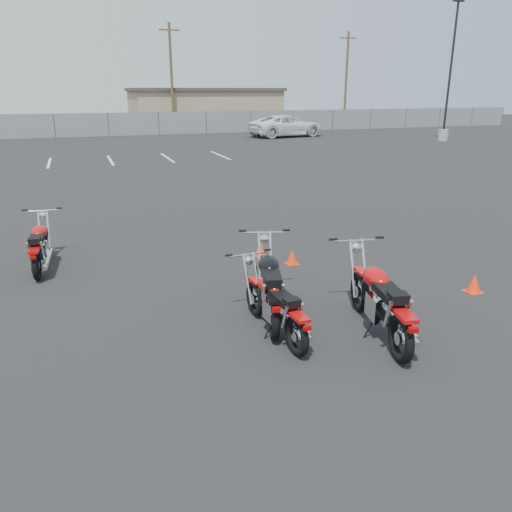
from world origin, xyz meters
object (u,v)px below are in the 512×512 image
object	(u,v)px
motorcycle_rear_red	(275,305)
motorcycle_third_red	(380,301)
white_van	(286,120)
motorcycle_front_red	(40,246)
motorcycle_second_black	(270,286)

from	to	relation	value
motorcycle_rear_red	motorcycle_third_red	bearing A→B (deg)	-19.67
motorcycle_third_red	white_van	world-z (taller)	white_van
motorcycle_third_red	motorcycle_front_red	bearing A→B (deg)	135.26
motorcycle_second_black	motorcycle_third_red	distance (m)	1.73
motorcycle_front_red	white_van	distance (m)	31.40
motorcycle_rear_red	white_van	xyz separation A→B (m)	(13.25, 30.92, 0.83)
motorcycle_front_red	motorcycle_rear_red	xyz separation A→B (m)	(3.44, -4.34, -0.01)
motorcycle_third_red	white_van	size ratio (longest dim) A/B	0.35
motorcycle_third_red	motorcycle_rear_red	distance (m)	1.56
motorcycle_third_red	white_van	distance (m)	33.59
motorcycle_second_black	motorcycle_third_red	size ratio (longest dim) A/B	0.97
motorcycle_third_red	white_van	bearing A→B (deg)	69.46
motorcycle_rear_red	white_van	size ratio (longest dim) A/B	0.30
motorcycle_second_black	white_van	xyz separation A→B (m)	(13.09, 30.31, 0.77)
motorcycle_front_red	motorcycle_rear_red	bearing A→B (deg)	-51.58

